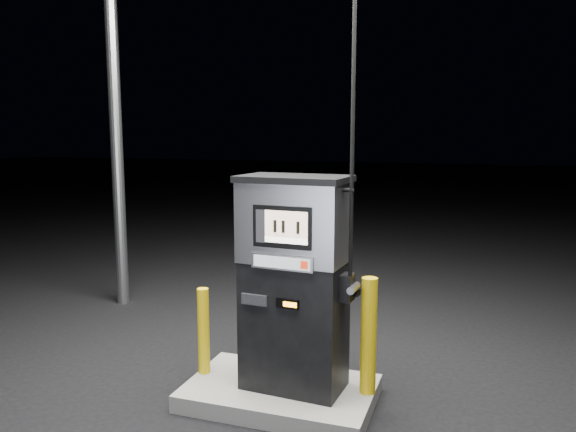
% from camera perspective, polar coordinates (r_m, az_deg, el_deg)
% --- Properties ---
extents(ground, '(80.00, 80.00, 0.00)m').
position_cam_1_polar(ground, '(5.13, -0.79, -18.29)').
color(ground, black).
rests_on(ground, ground).
extents(pump_island, '(1.60, 1.00, 0.15)m').
position_cam_1_polar(pump_island, '(5.09, -0.79, -17.54)').
color(pump_island, slate).
rests_on(pump_island, ground).
extents(fuel_dispenser, '(1.01, 0.60, 3.76)m').
position_cam_1_polar(fuel_dispenser, '(4.71, 0.67, -6.63)').
color(fuel_dispenser, black).
rests_on(fuel_dispenser, pump_island).
extents(bollard_left, '(0.11, 0.11, 0.78)m').
position_cam_1_polar(bollard_left, '(5.20, -8.57, -11.46)').
color(bollard_left, '#E0B90C').
rests_on(bollard_left, pump_island).
extents(bollard_right, '(0.15, 0.15, 0.99)m').
position_cam_1_polar(bollard_right, '(4.79, 8.19, -11.97)').
color(bollard_right, '#E0B90C').
rests_on(bollard_right, pump_island).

